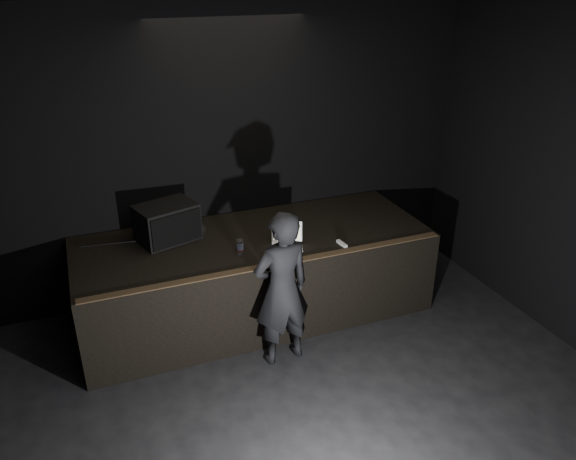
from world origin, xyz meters
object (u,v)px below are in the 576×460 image
at_px(laptop, 287,240).
at_px(beer_can, 240,247).
at_px(stage_monitor, 167,223).
at_px(stage_riser, 255,275).
at_px(person, 282,289).

height_order(laptop, beer_can, laptop).
xyz_separation_m(laptop, beer_can, (-0.54, -0.01, 0.02)).
distance_m(stage_monitor, laptop, 1.35).
bearing_deg(laptop, stage_monitor, 173.41).
bearing_deg(stage_riser, person, -91.32).
bearing_deg(stage_riser, beer_can, -127.70).
distance_m(laptop, beer_can, 0.54).
bearing_deg(stage_monitor, person, -70.84).
distance_m(stage_riser, person, 1.01).
xyz_separation_m(stage_riser, beer_can, (-0.27, -0.35, 0.58)).
bearing_deg(stage_monitor, laptop, -43.99).
bearing_deg(person, stage_riser, -98.86).
distance_m(stage_riser, laptop, 0.71).
bearing_deg(stage_monitor, stage_riser, -33.71).
relative_size(stage_monitor, person, 0.43).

